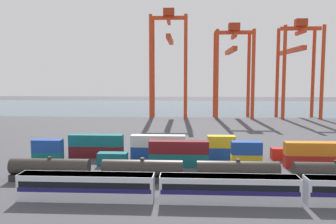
% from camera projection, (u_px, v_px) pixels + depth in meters
% --- Properties ---
extents(ground_plane, '(420.00, 420.00, 0.00)m').
position_uv_depth(ground_plane, '(213.00, 134.00, 111.47)').
color(ground_plane, '#424247').
extents(harbour_water, '(400.00, 110.00, 0.01)m').
position_uv_depth(harbour_water, '(201.00, 107.00, 212.45)').
color(harbour_water, '#475B6B').
rests_on(harbour_water, ground_plane).
extents(passenger_train, '(61.71, 3.14, 3.90)m').
position_uv_depth(passenger_train, '(229.00, 188.00, 51.06)').
color(passenger_train, silver).
rests_on(passenger_train, ground_plane).
extents(freight_tank_row, '(63.00, 2.74, 4.20)m').
position_uv_depth(freight_tank_row, '(190.00, 171.00, 60.69)').
color(freight_tank_row, '#232326').
rests_on(freight_tank_row, ground_plane).
extents(shipping_container_0, '(6.04, 2.44, 2.60)m').
position_uv_depth(shipping_container_0, '(48.00, 158.00, 73.46)').
color(shipping_container_0, '#146066').
rests_on(shipping_container_0, ground_plane).
extents(shipping_container_1, '(6.04, 2.44, 2.60)m').
position_uv_depth(shipping_container_1, '(48.00, 146.00, 73.20)').
color(shipping_container_1, '#1C4299').
rests_on(shipping_container_1, shipping_container_0).
extents(shipping_container_2, '(6.04, 2.44, 2.60)m').
position_uv_depth(shipping_container_2, '(113.00, 159.00, 72.72)').
color(shipping_container_2, '#146066').
rests_on(shipping_container_2, ground_plane).
extents(shipping_container_3, '(12.10, 2.44, 2.60)m').
position_uv_depth(shipping_container_3, '(179.00, 160.00, 71.98)').
color(shipping_container_3, '#146066').
rests_on(shipping_container_3, ground_plane).
extents(shipping_container_4, '(12.10, 2.44, 2.60)m').
position_uv_depth(shipping_container_4, '(179.00, 147.00, 71.72)').
color(shipping_container_4, maroon).
rests_on(shipping_container_4, shipping_container_3).
extents(shipping_container_5, '(6.04, 2.44, 2.60)m').
position_uv_depth(shipping_container_5, '(246.00, 161.00, 71.24)').
color(shipping_container_5, gold).
rests_on(shipping_container_5, ground_plane).
extents(shipping_container_6, '(6.04, 2.44, 2.60)m').
position_uv_depth(shipping_container_6, '(246.00, 148.00, 70.98)').
color(shipping_container_6, '#1C4299').
rests_on(shipping_container_6, shipping_container_5).
extents(shipping_container_7, '(12.10, 2.44, 2.60)m').
position_uv_depth(shipping_container_7, '(315.00, 161.00, 70.50)').
color(shipping_container_7, '#AD211C').
rests_on(shipping_container_7, ground_plane).
extents(shipping_container_8, '(12.10, 2.44, 2.60)m').
position_uv_depth(shipping_container_8, '(316.00, 149.00, 70.25)').
color(shipping_container_8, orange).
rests_on(shipping_container_8, shipping_container_7).
extents(shipping_container_9, '(12.10, 2.44, 2.60)m').
position_uv_depth(shipping_container_9, '(96.00, 152.00, 79.70)').
color(shipping_container_9, maroon).
rests_on(shipping_container_9, ground_plane).
extents(shipping_container_10, '(12.10, 2.44, 2.60)m').
position_uv_depth(shipping_container_10, '(96.00, 140.00, 79.44)').
color(shipping_container_10, '#146066').
rests_on(shipping_container_10, shipping_container_9).
extents(shipping_container_11, '(12.10, 2.44, 2.60)m').
position_uv_depth(shipping_container_11, '(158.00, 152.00, 78.94)').
color(shipping_container_11, '#1C4299').
rests_on(shipping_container_11, ground_plane).
extents(shipping_container_12, '(12.10, 2.44, 2.60)m').
position_uv_depth(shipping_container_12, '(158.00, 141.00, 78.68)').
color(shipping_container_12, silver).
rests_on(shipping_container_12, shipping_container_11).
extents(shipping_container_13, '(6.04, 2.44, 2.60)m').
position_uv_depth(shipping_container_13, '(221.00, 153.00, 78.18)').
color(shipping_container_13, '#1C4299').
rests_on(shipping_container_13, ground_plane).
extents(shipping_container_14, '(6.04, 2.44, 2.60)m').
position_uv_depth(shipping_container_14, '(221.00, 142.00, 77.92)').
color(shipping_container_14, gold).
rests_on(shipping_container_14, shipping_container_13).
extents(shipping_container_15, '(6.04, 2.44, 2.60)m').
position_uv_depth(shipping_container_15, '(285.00, 154.00, 77.42)').
color(shipping_container_15, '#AD211C').
rests_on(shipping_container_15, ground_plane).
extents(gantry_crane_west, '(16.64, 33.62, 47.89)m').
position_uv_depth(gantry_crane_west, '(169.00, 52.00, 158.90)').
color(gantry_crane_west, red).
rests_on(gantry_crane_west, ground_plane).
extents(gantry_crane_central, '(16.95, 33.62, 41.37)m').
position_uv_depth(gantry_crane_central, '(233.00, 60.00, 157.82)').
color(gantry_crane_central, red).
rests_on(gantry_crane_central, ground_plane).
extents(gantry_crane_east, '(17.50, 40.98, 42.90)m').
position_uv_depth(gantry_crane_east, '(297.00, 58.00, 157.37)').
color(gantry_crane_east, red).
rests_on(gantry_crane_east, ground_plane).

